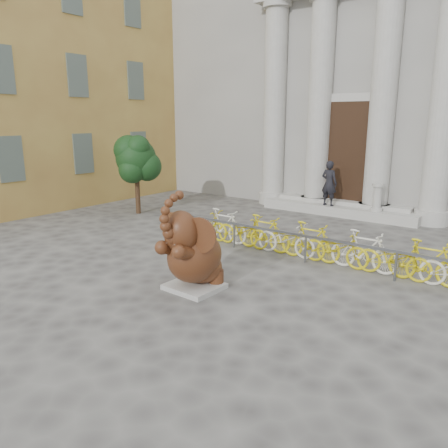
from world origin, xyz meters
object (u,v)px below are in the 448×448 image
Objects in this scene: elephant_statue at (193,254)px; pedestrian at (329,183)px; tree at (136,159)px; bike_rack at (310,241)px.

pedestrian is at bearing 97.07° from elephant_statue.
bike_rack is at bearing -9.04° from tree.
elephant_statue is 3.55m from bike_rack.
elephant_statue is at bearing -108.40° from bike_rack.
elephant_statue is 8.80m from pedestrian.
bike_rack is 2.99× the size of tree.
bike_rack is at bearing 73.80° from elephant_statue.
tree is (-7.84, 1.25, 1.59)m from bike_rack.
tree is at bearing 41.01° from pedestrian.
pedestrian is at bearing 109.03° from bike_rack.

